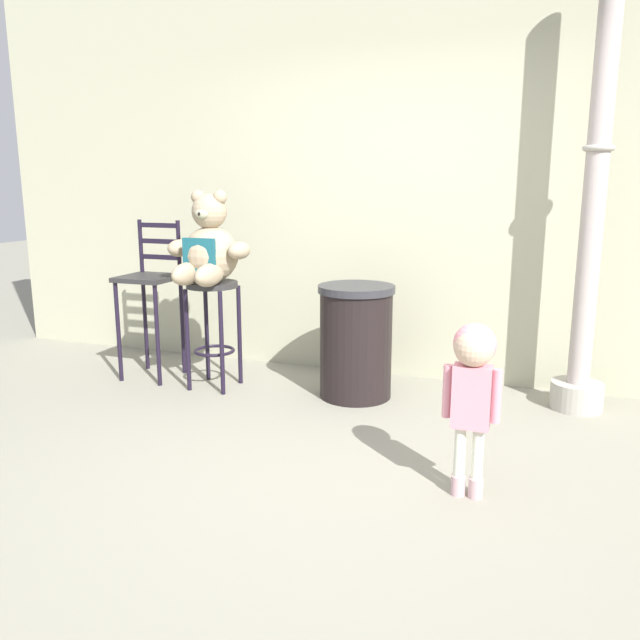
{
  "coord_description": "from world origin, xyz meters",
  "views": [
    {
      "loc": [
        0.99,
        -2.78,
        1.48
      ],
      "look_at": [
        -0.29,
        0.77,
        0.67
      ],
      "focal_mm": 35.83,
      "sensor_mm": 36.0,
      "label": 1
    }
  ],
  "objects": [
    {
      "name": "ground_plane",
      "position": [
        0.0,
        0.0,
        0.0
      ],
      "size": [
        24.0,
        24.0,
        0.0
      ],
      "primitive_type": "plane",
      "color": "gray"
    },
    {
      "name": "building_wall",
      "position": [
        0.0,
        2.11,
        1.79
      ],
      "size": [
        7.34,
        0.3,
        3.58
      ],
      "primitive_type": "cube",
      "color": "#B1B093",
      "rests_on": "ground_plane"
    },
    {
      "name": "bar_stool_with_teddy",
      "position": [
        -1.28,
        1.21,
        0.55
      ],
      "size": [
        0.37,
        0.37,
        0.79
      ],
      "color": "#2A292A",
      "rests_on": "ground_plane"
    },
    {
      "name": "teddy_bear",
      "position": [
        -1.28,
        1.18,
        1.02
      ],
      "size": [
        0.62,
        0.55,
        0.65
      ],
      "color": "tan",
      "rests_on": "bar_stool_with_teddy"
    },
    {
      "name": "child_walking",
      "position": [
        0.69,
        0.13,
        0.62
      ],
      "size": [
        0.27,
        0.22,
        0.85
      ],
      "rotation": [
        0.0,
        0.0,
        2.55
      ],
      "color": "#C49CA2",
      "rests_on": "ground_plane"
    },
    {
      "name": "trash_bin",
      "position": [
        -0.24,
        1.36,
        0.4
      ],
      "size": [
        0.53,
        0.53,
        0.79
      ],
      "color": "black",
      "rests_on": "ground_plane"
    },
    {
      "name": "lamppost",
      "position": [
        1.23,
        1.62,
        1.17
      ],
      "size": [
        0.34,
        0.34,
        2.92
      ],
      "color": "#AAA499",
      "rests_on": "ground_plane"
    },
    {
      "name": "bar_chair_empty",
      "position": [
        -1.85,
        1.3,
        0.7
      ],
      "size": [
        0.4,
        0.4,
        1.2
      ],
      "color": "#2A292A",
      "rests_on": "ground_plane"
    }
  ]
}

